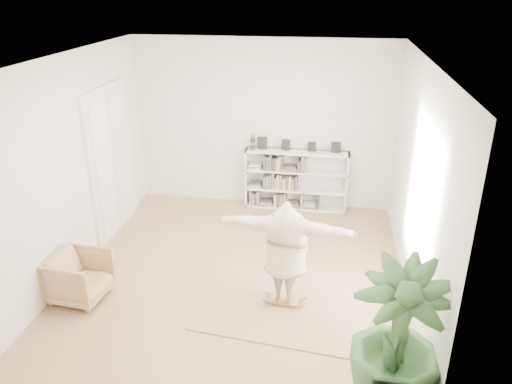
% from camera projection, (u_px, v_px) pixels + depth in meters
% --- Properties ---
extents(floor, '(6.00, 6.00, 0.00)m').
position_uv_depth(floor, '(238.00, 273.00, 8.56)').
color(floor, '#926E4B').
rests_on(floor, ground).
extents(room_shell, '(6.00, 6.00, 6.00)m').
position_uv_depth(room_shell, '(263.00, 41.00, 9.84)').
color(room_shell, silver).
rests_on(room_shell, floor).
extents(doors, '(0.09, 1.78, 2.92)m').
position_uv_depth(doors, '(112.00, 162.00, 9.57)').
color(doors, white).
rests_on(doors, floor).
extents(bookshelf, '(2.20, 0.35, 1.64)m').
position_uv_depth(bookshelf, '(296.00, 180.00, 10.76)').
color(bookshelf, silver).
rests_on(bookshelf, floor).
extents(armchair, '(0.91, 0.89, 0.76)m').
position_uv_depth(armchair, '(79.00, 277.00, 7.75)').
color(armchair, tan).
rests_on(armchair, floor).
extents(rug, '(2.70, 2.26, 0.02)m').
position_uv_depth(rug, '(285.00, 303.00, 7.74)').
color(rug, tan).
rests_on(rug, floor).
extents(rocker_board, '(0.48, 0.32, 0.10)m').
position_uv_depth(rocker_board, '(285.00, 300.00, 7.72)').
color(rocker_board, '#9C663E').
rests_on(rocker_board, rug).
extents(person, '(2.10, 0.78, 1.67)m').
position_uv_depth(person, '(286.00, 250.00, 7.37)').
color(person, beige).
rests_on(person, rocker_board).
extents(houseplant, '(1.39, 1.39, 1.89)m').
position_uv_depth(houseplant, '(397.00, 340.00, 5.54)').
color(houseplant, '#31562B').
rests_on(houseplant, floor).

